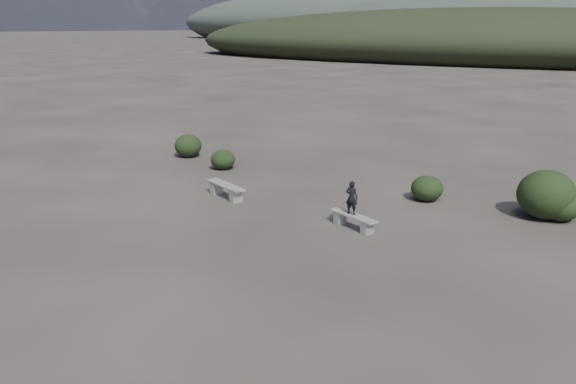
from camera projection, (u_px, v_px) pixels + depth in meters
The scene contains 9 objects.
ground at pixel (207, 271), 13.40m from camera, with size 1200.00×1200.00×0.00m, color #2C2622.
bench_left at pixel (226, 190), 19.01m from camera, with size 1.95×0.96×0.48m.
bench_right at pixel (353, 220), 16.13m from camera, with size 1.70×0.84×0.42m.
seated_person at pixel (352, 198), 16.01m from camera, with size 0.36×0.24×0.99m, color black.
shrub_a at pixel (223, 159), 22.81m from camera, with size 0.99×0.99×0.81m, color black.
shrub_c at pixel (427, 188), 18.68m from camera, with size 1.06×1.06×0.85m, color black.
shrub_d at pixel (546, 195), 16.88m from camera, with size 1.70×1.70×1.49m, color black.
shrub_e at pixel (561, 205), 16.74m from camera, with size 1.18×1.18×0.98m, color black.
shrub_f at pixel (188, 146), 24.94m from camera, with size 1.19×1.19×1.01m, color black.
Camera 1 is at (8.58, -9.04, 5.61)m, focal length 35.00 mm.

